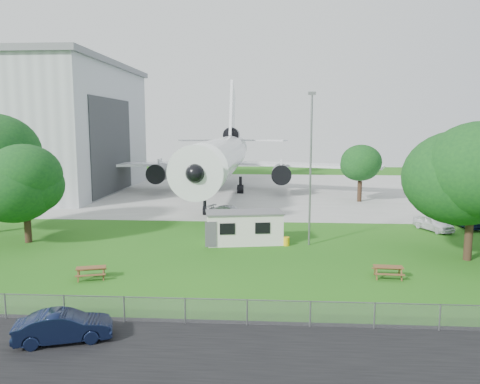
# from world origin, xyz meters

# --- Properties ---
(ground) EXTENTS (160.00, 160.00, 0.00)m
(ground) POSITION_xyz_m (0.00, 0.00, 0.00)
(ground) COLOR #31761B
(asphalt_strip) EXTENTS (120.00, 8.00, 0.02)m
(asphalt_strip) POSITION_xyz_m (0.00, -13.00, 0.01)
(asphalt_strip) COLOR black
(asphalt_strip) RESTS_ON ground
(concrete_apron) EXTENTS (120.00, 46.00, 0.03)m
(concrete_apron) POSITION_xyz_m (0.00, 38.00, 0.01)
(concrete_apron) COLOR #B7B7B2
(concrete_apron) RESTS_ON ground
(airliner) EXTENTS (46.36, 47.73, 17.69)m
(airliner) POSITION_xyz_m (-2.00, 35.86, 5.27)
(airliner) COLOR white
(airliner) RESTS_ON ground
(site_cabin) EXTENTS (6.94, 3.74, 2.62)m
(site_cabin) POSITION_xyz_m (2.98, 6.44, 1.31)
(site_cabin) COLOR silver
(site_cabin) RESTS_ON ground
(picnic_west) EXTENTS (2.16, 1.96, 0.76)m
(picnic_west) POSITION_xyz_m (-6.10, -3.23, 0.00)
(picnic_west) COLOR brown
(picnic_west) RESTS_ON ground
(picnic_east) EXTENTS (1.89, 1.61, 0.76)m
(picnic_east) POSITION_xyz_m (12.50, -1.83, 0.00)
(picnic_east) COLOR brown
(picnic_east) RESTS_ON ground
(fence) EXTENTS (58.00, 0.04, 1.30)m
(fence) POSITION_xyz_m (0.00, -9.50, 0.00)
(fence) COLOR gray
(fence) RESTS_ON ground
(lamp_mast) EXTENTS (0.16, 0.16, 12.00)m
(lamp_mast) POSITION_xyz_m (8.20, 6.20, 6.00)
(lamp_mast) COLOR slate
(lamp_mast) RESTS_ON ground
(tree_west_small) EXTENTS (7.08, 7.08, 8.57)m
(tree_west_small) POSITION_xyz_m (-14.82, 5.56, 5.02)
(tree_west_small) COLOR #382619
(tree_west_small) RESTS_ON ground
(tree_east_front) EXTENTS (8.18, 8.18, 10.06)m
(tree_east_front) POSITION_xyz_m (19.16, 2.62, 5.96)
(tree_east_front) COLOR #382619
(tree_east_front) RESTS_ON ground
(tree_far_apron) EXTENTS (5.17, 5.17, 7.10)m
(tree_far_apron) POSITION_xyz_m (16.30, 28.49, 4.49)
(tree_far_apron) COLOR #382619
(tree_far_apron) RESTS_ON ground
(car_centre_sedan) EXTENTS (4.40, 2.67, 1.37)m
(car_centre_sedan) POSITION_xyz_m (-4.02, -11.73, 0.68)
(car_centre_sedan) COLOR black
(car_centre_sedan) RESTS_ON ground
(car_ne_hatch) EXTENTS (3.16, 4.43, 1.40)m
(car_ne_hatch) POSITION_xyz_m (19.96, 12.12, 0.70)
(car_ne_hatch) COLOR white
(car_ne_hatch) RESTS_ON ground
(car_ne_sedan) EXTENTS (2.09, 4.04, 1.27)m
(car_ne_sedan) POSITION_xyz_m (23.47, 13.58, 0.63)
(car_ne_sedan) COLOR black
(car_ne_sedan) RESTS_ON ground
(car_apron_van) EXTENTS (5.05, 3.42, 1.36)m
(car_apron_van) POSITION_xyz_m (0.99, 16.24, 0.68)
(car_apron_van) COLOR silver
(car_apron_van) RESTS_ON ground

